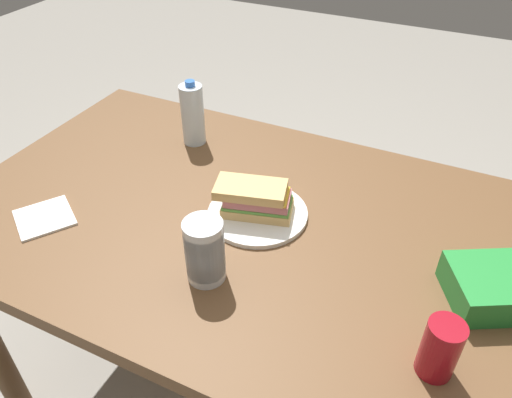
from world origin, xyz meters
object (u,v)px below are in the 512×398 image
object	(u,v)px
sandwich	(254,198)
soda_can_red	(440,349)
water_bottle_tall	(193,114)
dining_table	(254,249)
chip_bag	(507,287)
paper_plate	(256,213)
plastic_cup_stack	(205,251)

from	to	relation	value
sandwich	soda_can_red	distance (m)	0.54
water_bottle_tall	dining_table	bearing A→B (deg)	141.54
chip_bag	dining_table	bearing A→B (deg)	-28.74
water_bottle_tall	sandwich	bearing A→B (deg)	142.80
paper_plate	soda_can_red	distance (m)	0.54
water_bottle_tall	plastic_cup_stack	world-z (taller)	water_bottle_tall
dining_table	chip_bag	distance (m)	0.59
chip_bag	soda_can_red	bearing A→B (deg)	38.22
chip_bag	plastic_cup_stack	size ratio (longest dim) A/B	1.54
sandwich	water_bottle_tall	size ratio (longest dim) A/B	1.00
paper_plate	plastic_cup_stack	distance (m)	0.24
soda_can_red	water_bottle_tall	bearing A→B (deg)	-31.91
chip_bag	sandwich	bearing A→B (deg)	-30.44
sandwich	chip_bag	bearing A→B (deg)	177.80
paper_plate	chip_bag	size ratio (longest dim) A/B	1.08
plastic_cup_stack	dining_table	bearing A→B (deg)	-93.20
dining_table	plastic_cup_stack	world-z (taller)	plastic_cup_stack
paper_plate	plastic_cup_stack	world-z (taller)	plastic_cup_stack
sandwich	water_bottle_tall	world-z (taller)	water_bottle_tall
paper_plate	dining_table	bearing A→B (deg)	102.49
paper_plate	soda_can_red	world-z (taller)	soda_can_red
sandwich	chip_bag	world-z (taller)	sandwich
chip_bag	paper_plate	bearing A→B (deg)	-30.73
sandwich	soda_can_red	world-z (taller)	soda_can_red
soda_can_red	chip_bag	size ratio (longest dim) A/B	0.53
sandwich	plastic_cup_stack	xyz separation A→B (m)	(0.00, 0.23, 0.02)
dining_table	sandwich	distance (m)	0.15
chip_bag	plastic_cup_stack	distance (m)	0.62
paper_plate	chip_bag	xyz separation A→B (m)	(-0.57, 0.03, 0.03)
dining_table	sandwich	size ratio (longest dim) A/B	7.77
sandwich	chip_bag	distance (m)	0.58
dining_table	water_bottle_tall	xyz separation A→B (m)	(0.32, -0.26, 0.19)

